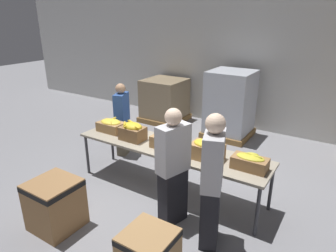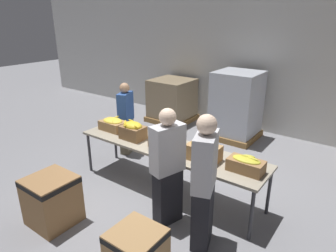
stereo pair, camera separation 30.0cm
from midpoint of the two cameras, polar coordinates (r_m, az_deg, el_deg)
ground_plane at (r=5.18m, az=-1.46°, el=-11.95°), size 30.00×30.00×0.00m
wall_back at (r=7.68m, az=14.15°, el=14.09°), size 16.00×0.08×4.00m
sorting_table at (r=4.83m, az=-1.53°, el=-4.49°), size 3.25×0.79×0.79m
banana_box_0 at (r=5.52m, az=-12.34°, el=0.12°), size 0.48×0.33×0.23m
banana_box_1 at (r=5.07m, az=-8.45°, el=-0.98°), size 0.41×0.31×0.31m
banana_box_2 at (r=4.74m, az=-2.19°, el=-2.74°), size 0.45×0.31×0.25m
banana_box_3 at (r=4.38m, az=5.48°, el=-4.49°), size 0.47×0.31×0.30m
banana_box_4 at (r=4.21m, az=13.37°, el=-6.69°), size 0.48×0.26×0.23m
volunteer_0 at (r=3.70m, az=6.04°, el=-10.75°), size 0.38×0.52×1.75m
volunteer_1 at (r=6.24m, az=-10.09°, el=1.16°), size 0.33×0.45×1.51m
volunteer_2 at (r=4.06m, az=-1.18°, el=-8.13°), size 0.34×0.50×1.68m
donation_bin_0 at (r=4.52m, az=-22.58°, el=-13.42°), size 0.61×0.61×0.70m
pallet_stack_0 at (r=7.19m, az=10.55°, el=3.99°), size 1.06×1.06×1.58m
pallet_stack_1 at (r=8.22m, az=-1.71°, el=4.84°), size 1.12×1.12×1.14m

